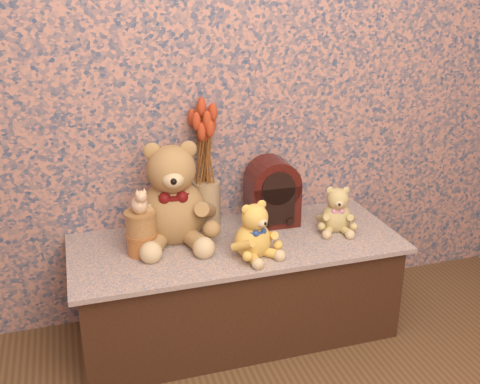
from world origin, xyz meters
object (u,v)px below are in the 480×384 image
at_px(ceramic_vase, 207,203).
at_px(teddy_small, 337,207).
at_px(cathedral_radio, 272,191).
at_px(cat_figurine, 139,199).
at_px(biscuit_tin_lower, 142,243).
at_px(teddy_large, 172,188).
at_px(teddy_medium, 253,227).

bearing_deg(ceramic_vase, teddy_small, -22.65).
bearing_deg(teddy_small, cathedral_radio, 166.65).
bearing_deg(ceramic_vase, cat_figurine, -148.17).
bearing_deg(biscuit_tin_lower, teddy_small, -1.54).
height_order(teddy_small, ceramic_vase, teddy_small).
bearing_deg(cat_figurine, teddy_small, -14.20).
xyz_separation_m(cathedral_radio, ceramic_vase, (-0.28, 0.07, -0.05)).
bearing_deg(teddy_large, biscuit_tin_lower, -139.48).
bearing_deg(cathedral_radio, teddy_medium, -122.28).
height_order(cathedral_radio, ceramic_vase, cathedral_radio).
bearing_deg(cat_figurine, biscuit_tin_lower, 0.00).
bearing_deg(cat_figurine, teddy_medium, -31.52).
xyz_separation_m(teddy_large, biscuit_tin_lower, (-0.15, -0.10, -0.19)).
bearing_deg(biscuit_tin_lower, teddy_large, 34.20).
relative_size(teddy_large, teddy_small, 2.11).
xyz_separation_m(teddy_small, cathedral_radio, (-0.24, 0.15, 0.04)).
bearing_deg(cathedral_radio, teddy_small, -30.26).
relative_size(cathedral_radio, cat_figurine, 2.75).
distance_m(cathedral_radio, cat_figurine, 0.62).
xyz_separation_m(teddy_medium, cat_figurine, (-0.42, 0.14, 0.11)).
relative_size(teddy_large, biscuit_tin_lower, 3.84).
relative_size(teddy_small, cat_figurine, 1.97).
bearing_deg(teddy_large, teddy_medium, -35.50).
bearing_deg(cat_figurine, ceramic_vase, 19.17).
distance_m(teddy_small, cathedral_radio, 0.29).
bearing_deg(teddy_medium, cathedral_radio, 35.57).
relative_size(teddy_large, cat_figurine, 4.16).
xyz_separation_m(teddy_large, teddy_medium, (0.27, -0.24, -0.11)).
bearing_deg(cat_figurine, teddy_large, 21.54).
distance_m(teddy_medium, cathedral_radio, 0.33).
xyz_separation_m(teddy_small, cat_figurine, (-0.84, 0.02, 0.13)).
bearing_deg(teddy_small, ceramic_vase, 175.55).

